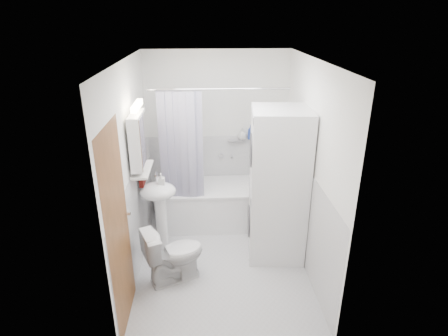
{
  "coord_description": "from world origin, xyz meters",
  "views": [
    {
      "loc": [
        -0.18,
        -3.84,
        2.84
      ],
      "look_at": [
        0.03,
        0.15,
        1.18
      ],
      "focal_mm": 30.0,
      "sensor_mm": 36.0,
      "label": 1
    }
  ],
  "objects_px": {
    "bathtub": "(219,202)",
    "toilet": "(174,254)",
    "sink": "(159,202)",
    "washer_dryer": "(278,186)"
  },
  "relations": [
    {
      "from": "washer_dryer",
      "to": "bathtub",
      "type": "bearing_deg",
      "value": 136.08
    },
    {
      "from": "sink",
      "to": "washer_dryer",
      "type": "distance_m",
      "value": 1.45
    },
    {
      "from": "sink",
      "to": "toilet",
      "type": "xyz_separation_m",
      "value": [
        0.2,
        -0.56,
        -0.37
      ]
    },
    {
      "from": "bathtub",
      "to": "washer_dryer",
      "type": "distance_m",
      "value": 1.19
    },
    {
      "from": "washer_dryer",
      "to": "toilet",
      "type": "xyz_separation_m",
      "value": [
        -1.23,
        -0.46,
        -0.6
      ]
    },
    {
      "from": "sink",
      "to": "washer_dryer",
      "type": "height_order",
      "value": "washer_dryer"
    },
    {
      "from": "sink",
      "to": "bathtub",
      "type": "bearing_deg",
      "value": 41.52
    },
    {
      "from": "bathtub",
      "to": "toilet",
      "type": "relative_size",
      "value": 2.26
    },
    {
      "from": "bathtub",
      "to": "sink",
      "type": "bearing_deg",
      "value": -138.48
    },
    {
      "from": "bathtub",
      "to": "toilet",
      "type": "distance_m",
      "value": 1.35
    }
  ]
}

